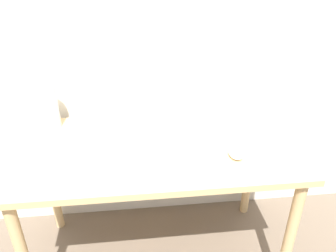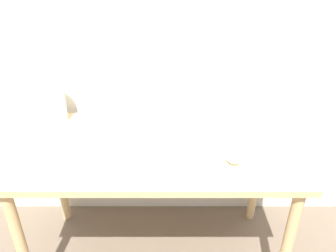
% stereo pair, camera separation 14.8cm
% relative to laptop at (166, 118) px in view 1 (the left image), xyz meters
% --- Properties ---
extents(wall_back, '(6.00, 0.05, 2.50)m').
position_rel_laptop_xyz_m(wall_back, '(-0.06, 0.23, 0.47)').
color(wall_back, silver).
rests_on(wall_back, ground_plane).
extents(desk, '(1.30, 0.67, 0.72)m').
position_rel_laptop_xyz_m(desk, '(-0.06, -0.17, -0.14)').
color(desk, tan).
rests_on(desk, ground_plane).
extents(laptop, '(0.31, 0.23, 0.24)m').
position_rel_laptop_xyz_m(laptop, '(0.00, 0.00, 0.00)').
color(laptop, white).
rests_on(laptop, desk).
extents(keyboard, '(0.44, 0.16, 0.02)m').
position_rel_laptop_xyz_m(keyboard, '(-0.02, -0.30, -0.04)').
color(keyboard, white).
rests_on(keyboard, desk).
extents(mouse, '(0.06, 0.09, 0.04)m').
position_rel_laptop_xyz_m(mouse, '(0.28, -0.30, -0.03)').
color(mouse, white).
rests_on(mouse, desk).
extents(vase, '(0.12, 0.12, 0.32)m').
position_rel_laptop_xyz_m(vase, '(-0.59, 0.07, 0.10)').
color(vase, silver).
rests_on(vase, desk).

